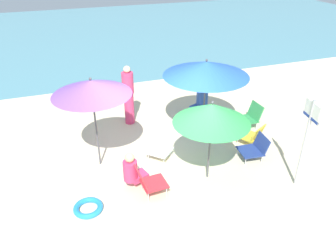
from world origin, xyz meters
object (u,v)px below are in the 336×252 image
object	(u,v)px
warning_sign	(307,132)
beach_chair_a	(253,135)
person_c	(201,99)
beach_chair_b	(155,147)
swim_ring	(88,208)
person_a	(133,171)
beach_chair_c	(255,148)
umbrella_green	(212,113)
umbrella_blue	(206,69)
person_b	(128,95)
beach_chair_d	(251,116)
beach_chair_e	(149,181)
umbrella_purple	(91,88)

from	to	relation	value
warning_sign	beach_chair_a	bearing A→B (deg)	101.76
beach_chair_a	person_c	distance (m)	2.07
beach_chair_b	swim_ring	world-z (taller)	beach_chair_b
person_a	swim_ring	bearing A→B (deg)	-174.80
beach_chair_a	beach_chair_c	size ratio (longest dim) A/B	1.11
umbrella_green	umbrella_blue	world-z (taller)	umbrella_blue
person_b	warning_sign	bearing A→B (deg)	-100.47
umbrella_blue	person_a	distance (m)	3.12
beach_chair_d	person_a	world-z (taller)	person_a
beach_chair_c	person_c	size ratio (longest dim) A/B	0.67
beach_chair_c	person_c	world-z (taller)	person_c
beach_chair_e	warning_sign	xyz separation A→B (m)	(3.03, -0.70, 0.93)
umbrella_blue	warning_sign	xyz separation A→B (m)	(0.95, -2.64, -0.51)
warning_sign	person_c	bearing A→B (deg)	108.79
beach_chair_d	swim_ring	distance (m)	5.01
beach_chair_b	person_a	distance (m)	1.16
umbrella_green	beach_chair_d	size ratio (longest dim) A/B	2.74
umbrella_blue	person_c	xyz separation A→B (m)	(0.40, 1.01, -1.32)
beach_chair_a	person_c	world-z (taller)	person_c
umbrella_purple	umbrella_blue	bearing A→B (deg)	10.59
warning_sign	swim_ring	bearing A→B (deg)	-178.70
beach_chair_e	swim_ring	size ratio (longest dim) A/B	1.18
person_a	swim_ring	size ratio (longest dim) A/B	1.50
umbrella_green	person_b	distance (m)	3.22
beach_chair_c	person_a	xyz separation A→B (m)	(-2.95, -0.06, 0.13)
umbrella_purple	warning_sign	xyz separation A→B (m)	(3.79, -2.11, -0.62)
umbrella_blue	person_a	size ratio (longest dim) A/B	2.52
beach_chair_d	warning_sign	distance (m)	2.69
umbrella_blue	warning_sign	bearing A→B (deg)	-70.18
swim_ring	umbrella_blue	bearing A→B (deg)	30.85
beach_chair_c	person_a	bearing A→B (deg)	6.63
beach_chair_b	beach_chair_d	size ratio (longest dim) A/B	1.16
person_c	swim_ring	world-z (taller)	person_c
beach_chair_c	beach_chair_d	world-z (taller)	beach_chair_d
beach_chair_d	swim_ring	bearing A→B (deg)	19.78
beach_chair_b	beach_chair_d	xyz separation A→B (m)	(2.91, 0.56, 0.04)
umbrella_green	beach_chair_a	xyz separation A→B (m)	(1.61, 0.82, -1.27)
beach_chair_e	swim_ring	distance (m)	1.26
beach_chair_a	person_c	xyz separation A→B (m)	(-0.51, 1.99, 0.18)
beach_chair_d	beach_chair_e	xyz separation A→B (m)	(-3.44, -1.79, 0.01)
beach_chair_e	person_b	size ratio (longest dim) A/B	0.40
beach_chair_a	person_c	bearing A→B (deg)	-14.61
beach_chair_b	person_b	xyz separation A→B (m)	(-0.16, 1.89, 0.54)
umbrella_blue	beach_chair_c	bearing A→B (deg)	-67.01
person_a	umbrella_blue	bearing A→B (deg)	17.49
beach_chair_d	person_c	bearing A→B (deg)	-52.17
umbrella_purple	person_b	size ratio (longest dim) A/B	1.27
person_b	person_c	bearing A→B (deg)	-49.91
umbrella_blue	warning_sign	size ratio (longest dim) A/B	1.09
beach_chair_d	beach_chair_e	world-z (taller)	beach_chair_e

